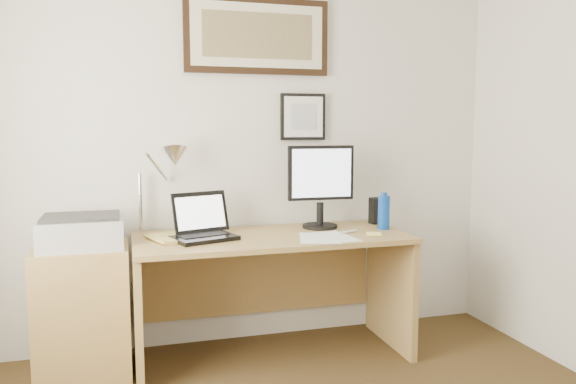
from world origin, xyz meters
name	(u,v)px	position (x,y,z in m)	size (l,w,h in m)	color
wall_back	(234,148)	(0.00, 2.00, 1.25)	(3.50, 0.02, 2.50)	silver
side_cabinet	(83,312)	(-0.92, 1.68, 0.36)	(0.50, 0.40, 0.73)	olive
water_bottle	(384,213)	(0.87, 1.62, 0.86)	(0.07, 0.07, 0.21)	#0C3DA1
bottle_cap	(384,194)	(0.87, 1.62, 0.97)	(0.04, 0.04, 0.02)	#0C3DA1
speaker	(376,211)	(0.91, 1.82, 0.84)	(0.08, 0.07, 0.17)	black
paper_sheet_a	(331,237)	(0.46, 1.47, 0.75)	(0.23, 0.33, 0.00)	white
paper_sheet_b	(320,238)	(0.39, 1.46, 0.75)	(0.23, 0.32, 0.00)	white
sticky_pad	(374,234)	(0.73, 1.46, 0.76)	(0.08, 0.08, 0.01)	#FBFF78
marker_pen	(347,232)	(0.60, 1.56, 0.76)	(0.02, 0.02, 0.14)	silver
book	(153,240)	(-0.53, 1.62, 0.76)	(0.20, 0.28, 0.02)	#D2BE62
desk	(269,270)	(0.15, 1.72, 0.51)	(1.60, 0.70, 0.75)	olive
laptop	(203,228)	(-0.26, 1.65, 0.81)	(0.40, 0.39, 0.26)	black
lcd_monitor	(321,182)	(0.50, 1.77, 1.04)	(0.42, 0.22, 0.52)	black
printer	(82,232)	(-0.91, 1.68, 0.82)	(0.44, 0.34, 0.18)	#A9A9AC
desk_lamp	(172,161)	(-0.41, 1.81, 1.19)	(0.29, 0.27, 0.53)	silver
picture_large	(258,36)	(0.15, 1.97, 1.95)	(0.92, 0.04, 0.47)	black
picture_small	(303,117)	(0.45, 1.97, 1.45)	(0.30, 0.03, 0.30)	black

